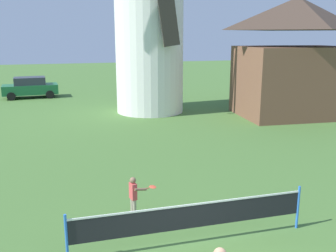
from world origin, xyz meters
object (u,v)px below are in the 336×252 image
(player_far, at_px, (134,194))
(chapel, at_px, (294,59))
(windmill, at_px, (149,9))
(tennis_net, at_px, (192,216))
(parked_car_green, at_px, (30,87))

(player_far, distance_m, chapel, 15.44)
(windmill, xyz_separation_m, player_far, (-3.56, -13.56, -5.52))
(tennis_net, height_order, parked_car_green, parked_car_green)
(windmill, relative_size, player_far, 12.69)
(parked_car_green, bearing_deg, player_far, -79.37)
(parked_car_green, relative_size, chapel, 0.54)
(tennis_net, distance_m, chapel, 15.93)
(tennis_net, xyz_separation_m, player_far, (-1.00, 1.70, -0.07))
(player_far, relative_size, chapel, 0.14)
(tennis_net, relative_size, parked_car_green, 1.36)
(player_far, height_order, parked_car_green, parked_car_green)
(player_far, xyz_separation_m, chapel, (11.29, 10.19, 2.66))
(player_far, bearing_deg, chapel, 42.08)
(parked_car_green, bearing_deg, chapel, -35.62)
(tennis_net, height_order, player_far, tennis_net)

